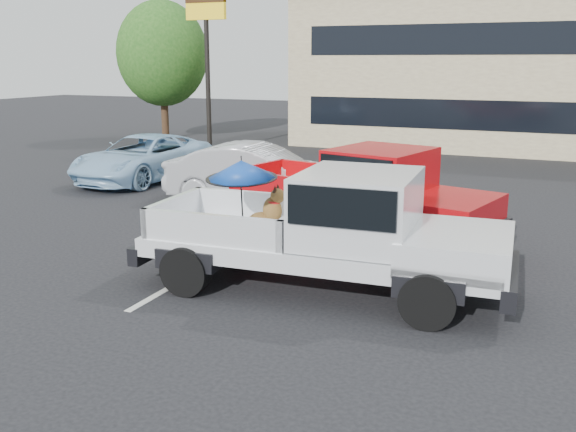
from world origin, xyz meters
name	(u,v)px	position (x,y,z in m)	size (l,w,h in m)	color
ground	(340,333)	(0.00, 0.00, 0.00)	(90.00, 90.00, 0.00)	black
stripe_left	(215,262)	(-3.00, 2.00, 0.00)	(0.12, 5.00, 0.01)	silver
motel_building	(557,67)	(2.00, 20.99, 3.21)	(20.40, 8.40, 6.30)	tan
motel_sign	(206,27)	(-10.00, 14.00, 4.65)	(1.60, 0.22, 6.00)	black
tree_left	(162,54)	(-14.00, 17.00, 3.73)	(3.96, 3.96, 6.02)	#332114
silver_pickup	(342,226)	(-0.47, 1.45, 1.05)	(5.79, 2.35, 2.06)	black
red_pickup	(372,191)	(-0.85, 4.41, 1.01)	(5.88, 3.23, 1.84)	black
silver_sedan	(257,175)	(-4.36, 6.55, 0.74)	(1.56, 4.46, 1.47)	#A8AAAF
blue_suv	(143,158)	(-8.84, 8.11, 0.66)	(2.20, 4.78, 1.33)	#97C1E1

